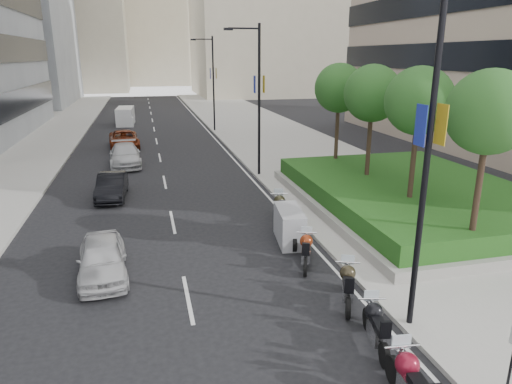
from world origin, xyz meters
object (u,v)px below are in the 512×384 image
object	(u,v)px
motorcycle_4	(306,250)
car_b	(112,186)
lamp_post_2	(212,79)
lamp_post_1	(257,94)
motorcycle_1	(412,384)
motorcycle_6	(280,208)
motorcycle_3	(347,285)
car_a	(102,258)
car_d	(124,139)
lamp_post_0	(423,147)
motorcycle_5	(289,226)
motorcycle_2	(376,326)
delivery_van	(125,117)
car_c	(125,155)

from	to	relation	value
motorcycle_4	car_b	size ratio (longest dim) A/B	0.53
lamp_post_2	lamp_post_1	bearing A→B (deg)	-90.00
car_b	motorcycle_4	bearing A→B (deg)	-51.86
motorcycle_1	motorcycle_6	distance (m)	11.65
motorcycle_3	car_b	bearing A→B (deg)	52.70
motorcycle_4	motorcycle_6	xyz separation A→B (m)	(0.39, 4.52, 0.05)
motorcycle_3	car_b	xyz separation A→B (m)	(-7.49, 12.81, 0.05)
lamp_post_2	car_b	xyz separation A→B (m)	(-8.46, -20.58, -4.41)
motorcycle_6	car_a	world-z (taller)	car_a
car_d	motorcycle_6	bearing A→B (deg)	-74.23
lamp_post_1	motorcycle_4	world-z (taller)	lamp_post_1
lamp_post_0	car_b	world-z (taller)	lamp_post_0
car_b	car_a	bearing A→B (deg)	-86.06
motorcycle_3	motorcycle_5	size ratio (longest dim) A/B	0.88
motorcycle_2	delivery_van	bearing A→B (deg)	22.22
motorcycle_1	car_d	world-z (taller)	car_d
car_a	car_c	size ratio (longest dim) A/B	0.79
motorcycle_2	lamp_post_0	bearing A→B (deg)	-52.84
motorcycle_3	motorcycle_5	world-z (taller)	motorcycle_5
lamp_post_1	motorcycle_3	world-z (taller)	lamp_post_1
motorcycle_2	motorcycle_4	bearing A→B (deg)	13.92
motorcycle_6	delivery_van	world-z (taller)	delivery_van
car_b	car_c	world-z (taller)	car_c
car_c	car_d	bearing A→B (deg)	89.39
lamp_post_2	motorcycle_6	world-z (taller)	lamp_post_2
lamp_post_2	car_d	distance (m)	11.32
motorcycle_3	motorcycle_4	distance (m)	2.75
lamp_post_0	motorcycle_4	size ratio (longest dim) A/B	4.33
motorcycle_3	motorcycle_4	xyz separation A→B (m)	(-0.34, 2.73, -0.02)
lamp_post_2	motorcycle_1	xyz separation A→B (m)	(-1.55, -37.77, -4.42)
lamp_post_2	motorcycle_2	world-z (taller)	lamp_post_2
motorcycle_1	lamp_post_1	bearing A→B (deg)	1.39
lamp_post_2	motorcycle_2	distance (m)	35.85
lamp_post_0	motorcycle_6	xyz separation A→B (m)	(-0.92, 8.86, -4.43)
lamp_post_1	lamp_post_2	size ratio (longest dim) A/B	1.00
motorcycle_5	lamp_post_0	bearing A→B (deg)	-161.99
motorcycle_1	car_d	size ratio (longest dim) A/B	0.49
motorcycle_2	motorcycle_4	world-z (taller)	motorcycle_2
motorcycle_2	motorcycle_3	distance (m)	2.17
motorcycle_5	car_c	bearing A→B (deg)	30.79
car_a	delivery_van	bearing A→B (deg)	86.16
motorcycle_1	car_d	distance (m)	32.12
motorcycle_3	motorcycle_5	distance (m)	4.92
lamp_post_0	delivery_van	size ratio (longest dim) A/B	2.00
car_d	delivery_van	xyz separation A→B (m)	(-0.24, 13.24, 0.18)
car_c	motorcycle_6	bearing A→B (deg)	-64.82
motorcycle_4	car_a	size ratio (longest dim) A/B	0.53
motorcycle_2	motorcycle_3	world-z (taller)	motorcycle_3
car_c	motorcycle_4	bearing A→B (deg)	-72.36
car_a	car_b	size ratio (longest dim) A/B	0.99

